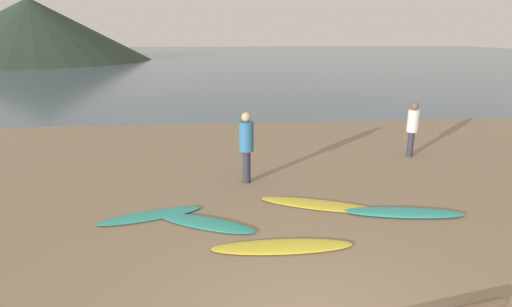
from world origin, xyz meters
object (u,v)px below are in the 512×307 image
object	(u,v)px
surfboard_0	(150,215)
surfboard_4	(403,212)
surfboard_1	(206,223)
surfboard_2	(282,247)
person_0	(413,125)
person_1	(246,142)
surfboard_3	(320,205)

from	to	relation	value
surfboard_0	surfboard_4	size ratio (longest dim) A/B	0.85
surfboard_1	surfboard_2	size ratio (longest dim) A/B	0.84
surfboard_0	person_0	world-z (taller)	person_0
surfboard_2	person_1	xyz separation A→B (m)	(-0.41, 3.33, 1.04)
surfboard_1	surfboard_3	world-z (taller)	same
surfboard_4	person_0	distance (m)	4.56
surfboard_4	person_1	world-z (taller)	person_1
surfboard_2	surfboard_3	bearing A→B (deg)	58.43
surfboard_3	person_0	size ratio (longest dim) A/B	1.59
person_0	surfboard_2	bearing A→B (deg)	93.85
person_0	person_1	world-z (taller)	person_1
surfboard_2	person_1	distance (m)	3.51
surfboard_3	person_0	xyz separation A→B (m)	(3.66, 3.42, 0.96)
surfboard_3	surfboard_4	bearing A→B (deg)	1.88
surfboard_3	person_1	distance (m)	2.44
surfboard_1	person_1	xyz separation A→B (m)	(0.97, 2.28, 1.04)
surfboard_3	surfboard_4	world-z (taller)	surfboard_4
surfboard_0	person_1	xyz separation A→B (m)	(2.12, 1.84, 1.04)
surfboard_3	person_0	bearing A→B (deg)	63.96
surfboard_0	surfboard_2	size ratio (longest dim) A/B	0.84
surfboard_1	surfboard_4	xyz separation A→B (m)	(4.13, 0.10, 0.01)
surfboard_4	person_1	size ratio (longest dim) A/B	1.37
surfboard_4	surfboard_2	bearing A→B (deg)	-148.42
surfboard_1	surfboard_4	size ratio (longest dim) A/B	0.85
person_1	surfboard_3	bearing A→B (deg)	45.43
surfboard_2	surfboard_4	xyz separation A→B (m)	(2.75, 1.15, 0.01)
surfboard_4	surfboard_0	bearing A→B (deg)	-174.80
surfboard_2	surfboard_4	world-z (taller)	surfboard_4
surfboard_0	person_0	size ratio (longest dim) A/B	1.26
surfboard_0	surfboard_2	xyz separation A→B (m)	(2.54, -1.49, 0.00)
surfboard_1	surfboard_2	xyz separation A→B (m)	(1.38, -1.05, 0.00)
surfboard_1	person_1	size ratio (longest dim) A/B	1.17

